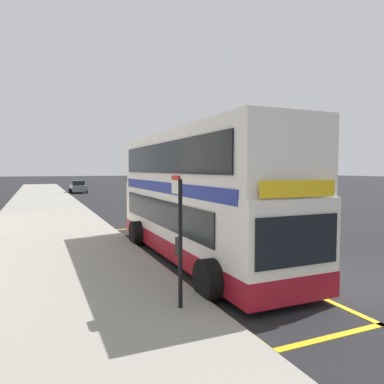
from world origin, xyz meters
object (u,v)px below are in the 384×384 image
at_px(bus_stop_sign, 179,231).
at_px(parked_car_grey_far, 78,187).
at_px(double_decker_bus, 196,200).
at_px(parked_car_teal_behind, 200,204).

bearing_deg(bus_stop_sign, parked_car_grey_far, 87.10).
xyz_separation_m(double_decker_bus, parked_car_grey_far, (-0.17, 37.65, -1.26)).
bearing_deg(parked_car_teal_behind, bus_stop_sign, -117.31).
height_order(double_decker_bus, parked_car_grey_far, double_decker_bus).
height_order(double_decker_bus, parked_car_teal_behind, double_decker_bus).
height_order(double_decker_bus, bus_stop_sign, double_decker_bus).
bearing_deg(parked_car_grey_far, parked_car_teal_behind, 99.65).
bearing_deg(double_decker_bus, parked_car_teal_behind, 64.47).
relative_size(double_decker_bus, parked_car_teal_behind, 2.53).
distance_m(bus_stop_sign, parked_car_teal_behind, 16.40).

